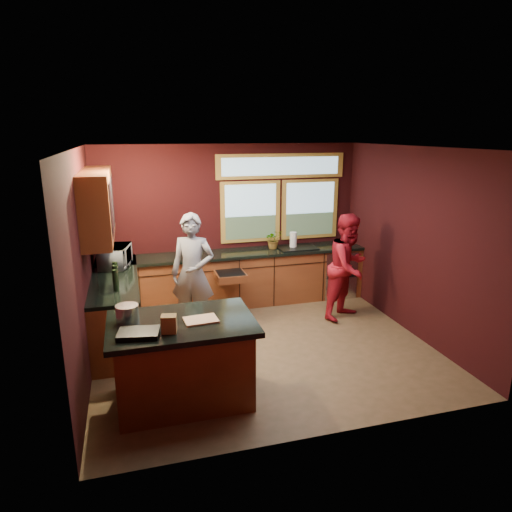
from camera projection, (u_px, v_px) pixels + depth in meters
name	position (u px, v px, depth m)	size (l,w,h in m)	color
floor	(264.00, 346.00, 6.35)	(4.50, 4.50, 0.00)	brown
room_shell	(214.00, 217.00, 6.02)	(4.52, 4.02, 2.71)	black
back_counter	(247.00, 277.00, 7.85)	(4.50, 0.64, 0.93)	brown
left_counter	(116.00, 307.00, 6.51)	(0.64, 2.30, 0.93)	brown
island	(183.00, 360.00, 4.98)	(1.55, 1.05, 0.95)	brown
person_grey	(193.00, 274.00, 6.66)	(0.65, 0.43, 1.78)	slate
person_red	(348.00, 267.00, 7.16)	(0.82, 0.64, 1.68)	maroon
microwave	(115.00, 257.00, 6.79)	(0.58, 0.39, 0.32)	#999999
potted_plant	(274.00, 239.00, 7.87)	(0.29, 0.25, 0.33)	#999999
paper_towel	(293.00, 240.00, 7.92)	(0.12, 0.12, 0.28)	white
cutting_board	(201.00, 320.00, 4.86)	(0.35, 0.25, 0.02)	tan
stock_pot	(127.00, 313.00, 4.83)	(0.24, 0.24, 0.18)	silver
paper_bag	(169.00, 324.00, 4.56)	(0.15, 0.12, 0.18)	brown
black_tray	(139.00, 333.00, 4.50)	(0.40, 0.28, 0.05)	black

